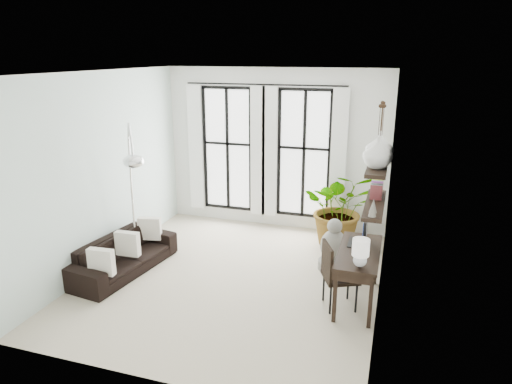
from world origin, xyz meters
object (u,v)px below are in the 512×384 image
at_px(desk_chair, 335,272).
at_px(arc_lamp, 131,161).
at_px(buddha, 334,248).
at_px(plant, 340,208).
at_px(desk, 358,256).
at_px(sofa, 123,255).

distance_m(desk_chair, arc_lamp, 3.60).
xyz_separation_m(desk_chair, buddha, (-0.18, 1.19, -0.18)).
relative_size(plant, desk, 1.07).
xyz_separation_m(sofa, plant, (3.23, 2.17, 0.44)).
bearing_deg(plant, desk_chair, -84.21).
xyz_separation_m(desk, arc_lamp, (-3.64, 0.17, 1.07)).
height_order(desk_chair, arc_lamp, arc_lamp).
relative_size(sofa, arc_lamp, 0.81).
bearing_deg(desk, desk_chair, -146.75).
height_order(sofa, desk_chair, desk_chair).
xyz_separation_m(desk, desk_chair, (-0.29, -0.19, -0.19)).
distance_m(sofa, desk, 3.77).
height_order(plant, desk_chair, plant).
bearing_deg(sofa, desk_chair, -83.36).
height_order(desk_chair, buddha, desk_chair).
bearing_deg(sofa, buddha, -63.36).
xyz_separation_m(plant, buddha, (0.05, -1.06, -0.35)).
bearing_deg(plant, buddha, -87.32).
relative_size(plant, buddha, 1.63).
bearing_deg(arc_lamp, buddha, 14.59).
bearing_deg(desk_chair, sofa, 154.64).
distance_m(sofa, arc_lamp, 1.56).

